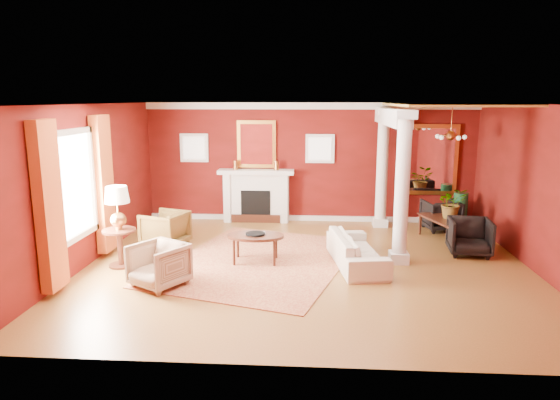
# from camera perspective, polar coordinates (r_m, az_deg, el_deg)

# --- Properties ---
(ground) EXTENTS (8.00, 8.00, 0.00)m
(ground) POSITION_cam_1_polar(r_m,az_deg,el_deg) (9.19, 3.08, -7.52)
(ground) COLOR brown
(ground) RESTS_ON ground
(room_shell) EXTENTS (8.04, 7.04, 2.92)m
(room_shell) POSITION_cam_1_polar(r_m,az_deg,el_deg) (8.74, 3.23, 5.09)
(room_shell) COLOR #640F0E
(room_shell) RESTS_ON ground
(fireplace) EXTENTS (1.85, 0.42, 1.29)m
(fireplace) POSITION_cam_1_polar(r_m,az_deg,el_deg) (12.31, -2.72, 0.51)
(fireplace) COLOR silver
(fireplace) RESTS_ON ground
(overmantel_mirror) EXTENTS (0.95, 0.07, 1.15)m
(overmantel_mirror) POSITION_cam_1_polar(r_m,az_deg,el_deg) (12.27, -2.71, 6.39)
(overmantel_mirror) COLOR gold
(overmantel_mirror) RESTS_ON fireplace
(flank_window_left) EXTENTS (0.70, 0.07, 0.70)m
(flank_window_left) POSITION_cam_1_polar(r_m,az_deg,el_deg) (12.56, -9.78, 5.90)
(flank_window_left) COLOR silver
(flank_window_left) RESTS_ON room_shell
(flank_window_right) EXTENTS (0.70, 0.07, 0.70)m
(flank_window_right) POSITION_cam_1_polar(r_m,az_deg,el_deg) (12.21, 4.59, 5.87)
(flank_window_right) COLOR silver
(flank_window_right) RESTS_ON room_shell
(left_window) EXTENTS (0.21, 2.55, 2.60)m
(left_window) POSITION_cam_1_polar(r_m,az_deg,el_deg) (9.15, -22.06, 0.79)
(left_window) COLOR white
(left_window) RESTS_ON room_shell
(column_front) EXTENTS (0.36, 0.36, 2.80)m
(column_front) POSITION_cam_1_polar(r_m,az_deg,el_deg) (9.26, 13.79, 1.44)
(column_front) COLOR silver
(column_front) RESTS_ON ground
(column_back) EXTENTS (0.36, 0.36, 2.80)m
(column_back) POSITION_cam_1_polar(r_m,az_deg,el_deg) (11.90, 11.60, 3.72)
(column_back) COLOR silver
(column_back) RESTS_ON ground
(header_beam) EXTENTS (0.30, 3.20, 0.32)m
(header_beam) POSITION_cam_1_polar(r_m,az_deg,el_deg) (10.71, 12.64, 9.25)
(header_beam) COLOR silver
(header_beam) RESTS_ON column_front
(amber_ceiling) EXTENTS (2.30, 3.40, 0.04)m
(amber_ceiling) POSITION_cam_1_polar(r_m,az_deg,el_deg) (10.80, 18.96, 10.25)
(amber_ceiling) COLOR gold
(amber_ceiling) RESTS_ON room_shell
(dining_mirror) EXTENTS (1.30, 0.07, 1.70)m
(dining_mirror) POSITION_cam_1_polar(r_m,az_deg,el_deg) (12.54, 16.80, 4.42)
(dining_mirror) COLOR gold
(dining_mirror) RESTS_ON room_shell
(chandelier) EXTENTS (0.60, 0.62, 0.75)m
(chandelier) POSITION_cam_1_polar(r_m,az_deg,el_deg) (10.88, 18.93, 6.97)
(chandelier) COLOR #B17437
(chandelier) RESTS_ON room_shell
(crown_trim) EXTENTS (8.00, 0.08, 0.16)m
(crown_trim) POSITION_cam_1_polar(r_m,az_deg,el_deg) (12.15, 3.47, 10.68)
(crown_trim) COLOR silver
(crown_trim) RESTS_ON room_shell
(base_trim) EXTENTS (8.00, 0.08, 0.12)m
(base_trim) POSITION_cam_1_polar(r_m,az_deg,el_deg) (12.50, 3.31, -2.08)
(base_trim) COLOR silver
(base_trim) RESTS_ON ground
(rug) EXTENTS (4.09, 4.77, 0.02)m
(rug) POSITION_cam_1_polar(r_m,az_deg,el_deg) (9.43, -2.37, -6.96)
(rug) COLOR maroon
(rug) RESTS_ON ground
(sofa) EXTENTS (0.86, 2.01, 0.76)m
(sofa) POSITION_cam_1_polar(r_m,az_deg,el_deg) (9.21, 8.79, -5.11)
(sofa) COLOR beige
(sofa) RESTS_ON ground
(armchair_leopard) EXTENTS (0.95, 0.98, 0.81)m
(armchair_leopard) POSITION_cam_1_polar(r_m,az_deg,el_deg) (10.51, -13.02, -3.05)
(armchair_leopard) COLOR black
(armchair_leopard) RESTS_ON ground
(armchair_stripe) EXTENTS (1.03, 1.01, 0.79)m
(armchair_stripe) POSITION_cam_1_polar(r_m,az_deg,el_deg) (8.33, -13.70, -7.01)
(armchair_stripe) COLOR tan
(armchair_stripe) RESTS_ON ground
(coffee_table) EXTENTS (1.05, 1.05, 0.53)m
(coffee_table) POSITION_cam_1_polar(r_m,az_deg,el_deg) (9.24, -2.83, -4.26)
(coffee_table) COLOR black
(coffee_table) RESTS_ON ground
(coffee_book) EXTENTS (0.15, 0.05, 0.20)m
(coffee_book) POSITION_cam_1_polar(r_m,az_deg,el_deg) (9.28, -2.62, -3.25)
(coffee_book) COLOR black
(coffee_book) RESTS_ON coffee_table
(side_table) EXTENTS (0.59, 0.59, 1.48)m
(side_table) POSITION_cam_1_polar(r_m,az_deg,el_deg) (9.34, -18.03, -1.43)
(side_table) COLOR black
(side_table) RESTS_ON ground
(dining_table) EXTENTS (0.88, 1.47, 0.77)m
(dining_table) POSITION_cam_1_polar(r_m,az_deg,el_deg) (11.22, 18.85, -2.55)
(dining_table) COLOR black
(dining_table) RESTS_ON ground
(dining_chair_near) EXTENTS (0.84, 0.79, 0.79)m
(dining_chair_near) POSITION_cam_1_polar(r_m,az_deg,el_deg) (10.38, 20.87, -3.76)
(dining_chair_near) COLOR black
(dining_chair_near) RESTS_ON ground
(dining_chair_far) EXTENTS (0.86, 0.82, 0.77)m
(dining_chair_far) POSITION_cam_1_polar(r_m,az_deg,el_deg) (12.09, 17.91, -1.50)
(dining_chair_far) COLOR black
(dining_chair_far) RESTS_ON ground
(green_urn) EXTENTS (0.37, 0.37, 0.88)m
(green_urn) POSITION_cam_1_polar(r_m,az_deg,el_deg) (12.29, 19.85, -1.62)
(green_urn) COLOR #144020
(green_urn) RESTS_ON ground
(potted_plant) EXTENTS (0.68, 0.74, 0.51)m
(potted_plant) POSITION_cam_1_polar(r_m,az_deg,el_deg) (11.16, 19.10, 0.74)
(potted_plant) COLOR #26591E
(potted_plant) RESTS_ON dining_table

